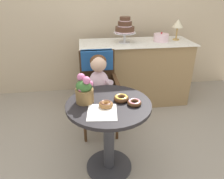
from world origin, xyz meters
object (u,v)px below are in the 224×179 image
object	(u,v)px
cafe_table	(109,124)
donut_mid	(121,98)
tiered_cake_stand	(125,28)
flower_vase	(84,90)
round_layer_cake	(161,38)
table_lamp	(178,24)
wicker_chair	(98,79)
seated_child	(99,82)
donut_front	(106,104)
donut_side	(134,102)

from	to	relation	value
cafe_table	donut_mid	world-z (taller)	donut_mid
tiered_cake_stand	flower_vase	bearing A→B (deg)	-114.73
cafe_table	tiered_cake_stand	size ratio (longest dim) A/B	2.13
donut_mid	round_layer_cake	distance (m)	1.52
tiered_cake_stand	round_layer_cake	bearing A→B (deg)	0.97
cafe_table	table_lamp	bearing A→B (deg)	49.88
donut_mid	tiered_cake_stand	distance (m)	1.35
table_lamp	cafe_table	bearing A→B (deg)	-130.12
cafe_table	donut_mid	size ratio (longest dim) A/B	5.61
table_lamp	flower_vase	bearing A→B (deg)	-135.64
wicker_chair	seated_child	xyz separation A→B (m)	(-0.00, -0.16, 0.04)
wicker_chair	table_lamp	size ratio (longest dim) A/B	3.35
donut_front	donut_mid	distance (m)	0.16
wicker_chair	table_lamp	distance (m)	1.43
round_layer_cake	seated_child	bearing A→B (deg)	-140.45
tiered_cake_stand	table_lamp	distance (m)	0.76
table_lamp	donut_front	bearing A→B (deg)	-129.65
donut_side	seated_child	bearing A→B (deg)	112.25
wicker_chair	donut_side	xyz separation A→B (m)	(0.24, -0.75, 0.10)
donut_mid	flower_vase	xyz separation A→B (m)	(-0.31, 0.02, 0.09)
wicker_chair	table_lamp	xyz separation A→B (m)	(1.18, 0.66, 0.48)
wicker_chair	donut_mid	bearing A→B (deg)	-75.33
donut_side	round_layer_cake	xyz separation A→B (m)	(0.69, 1.36, 0.21)
cafe_table	tiered_cake_stand	bearing A→B (deg)	73.61
tiered_cake_stand	seated_child	bearing A→B (deg)	-118.64
seated_child	flower_vase	distance (m)	0.54
donut_mid	table_lamp	size ratio (longest dim) A/B	0.45
flower_vase	wicker_chair	bearing A→B (deg)	76.11
flower_vase	tiered_cake_stand	xyz separation A→B (m)	(0.58, 1.25, 0.26)
donut_front	donut_mid	size ratio (longest dim) A/B	0.90
round_layer_cake	cafe_table	bearing A→B (deg)	-124.55
seated_child	table_lamp	xyz separation A→B (m)	(1.18, 0.82, 0.44)
donut_front	donut_side	size ratio (longest dim) A/B	0.99
tiered_cake_stand	table_lamp	world-z (taller)	tiered_cake_stand
donut_front	tiered_cake_stand	distance (m)	1.46
seated_child	table_lamp	size ratio (longest dim) A/B	2.55
donut_mid	cafe_table	bearing A→B (deg)	-166.72
seated_child	tiered_cake_stand	bearing A→B (deg)	61.36
seated_child	donut_side	size ratio (longest dim) A/B	6.23
donut_front	flower_vase	world-z (taller)	flower_vase
donut_front	table_lamp	world-z (taller)	table_lamp
donut_mid	donut_side	bearing A→B (deg)	-41.05
table_lamp	tiered_cake_stand	bearing A→B (deg)	-175.90
donut_mid	tiered_cake_stand	size ratio (longest dim) A/B	0.38
seated_child	flower_vase	bearing A→B (deg)	-108.07
flower_vase	tiered_cake_stand	distance (m)	1.40
seated_child	table_lamp	distance (m)	1.50
donut_front	donut_mid	world-z (taller)	same
round_layer_cake	table_lamp	bearing A→B (deg)	10.76
tiered_cake_stand	donut_side	bearing A→B (deg)	-97.36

